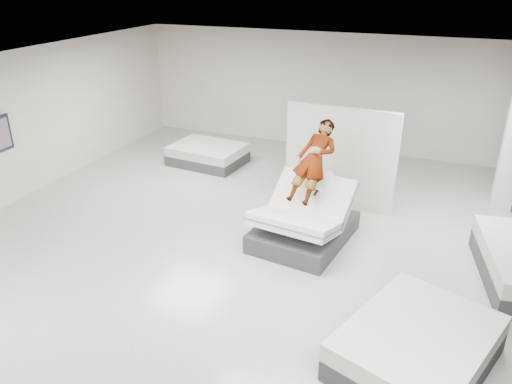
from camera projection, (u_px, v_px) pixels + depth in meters
room at (250, 190)px, 7.75m from camera, size 14.00×14.04×3.20m
hero_bed at (304, 222)px, 9.37m from camera, size 1.78×2.20×1.26m
person at (313, 173)px, 9.27m from camera, size 0.83×1.62×1.45m
remote at (316, 193)px, 8.98m from camera, size 0.07×0.15×0.08m
divider_panel at (340, 158)px, 10.54m from camera, size 2.41×0.29×2.19m
flat_bed_right_near at (417, 348)px, 6.43m from camera, size 2.21×2.52×0.58m
flat_bed_left_far at (208, 154)px, 13.17m from camera, size 1.95×1.54×0.50m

